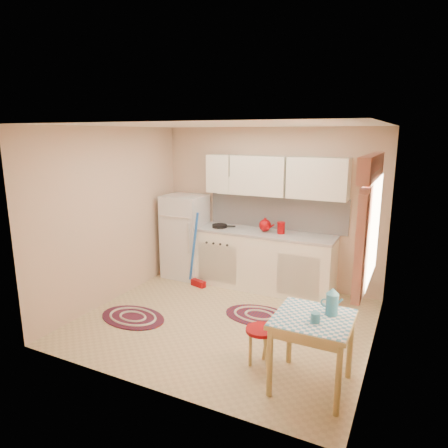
{
  "coord_description": "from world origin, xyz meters",
  "views": [
    {
      "loc": [
        2.11,
        -4.34,
        2.41
      ],
      "look_at": [
        -0.14,
        0.25,
        1.24
      ],
      "focal_mm": 32.0,
      "sensor_mm": 36.0,
      "label": 1
    }
  ],
  "objects_px": {
    "table": "(311,352)",
    "stool": "(261,347)",
    "fridge": "(185,236)",
    "base_cabinets": "(261,261)"
  },
  "relations": [
    {
      "from": "table",
      "to": "stool",
      "type": "relative_size",
      "value": 1.71
    },
    {
      "from": "fridge",
      "to": "base_cabinets",
      "type": "xyz_separation_m",
      "value": [
        1.36,
        0.05,
        -0.26
      ]
    },
    {
      "from": "table",
      "to": "stool",
      "type": "xyz_separation_m",
      "value": [
        -0.56,
        0.13,
        -0.15
      ]
    },
    {
      "from": "fridge",
      "to": "table",
      "type": "distance_m",
      "value": 3.46
    },
    {
      "from": "fridge",
      "to": "table",
      "type": "height_order",
      "value": "fridge"
    },
    {
      "from": "fridge",
      "to": "stool",
      "type": "distance_m",
      "value": 2.97
    },
    {
      "from": "fridge",
      "to": "base_cabinets",
      "type": "height_order",
      "value": "fridge"
    },
    {
      "from": "base_cabinets",
      "to": "stool",
      "type": "height_order",
      "value": "base_cabinets"
    },
    {
      "from": "base_cabinets",
      "to": "stool",
      "type": "relative_size",
      "value": 5.36
    },
    {
      "from": "fridge",
      "to": "stool",
      "type": "relative_size",
      "value": 3.33
    }
  ]
}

